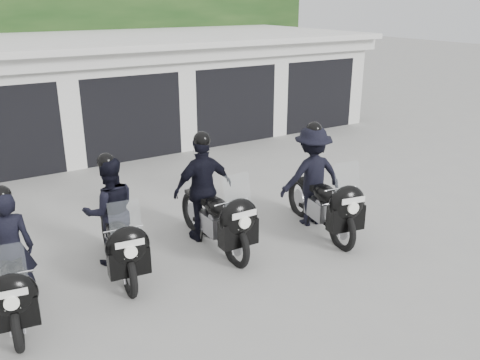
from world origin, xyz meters
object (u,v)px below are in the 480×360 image
police_bike_a (12,268)px  police_bike_b (114,221)px  police_bike_d (316,183)px  police_bike_c (209,197)px

police_bike_a → police_bike_b: 1.66m
police_bike_d → police_bike_b: bearing=-177.4°
police_bike_a → police_bike_c: 3.26m
police_bike_b → police_bike_a: bearing=-153.6°
police_bike_b → police_bike_c: police_bike_c is taller
police_bike_b → police_bike_c: (1.65, -0.01, 0.05)m
police_bike_c → police_bike_d: police_bike_d is taller
police_bike_a → police_bike_d: 5.19m
police_bike_b → police_bike_d: 3.66m
police_bike_d → police_bike_c: bearing=176.9°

